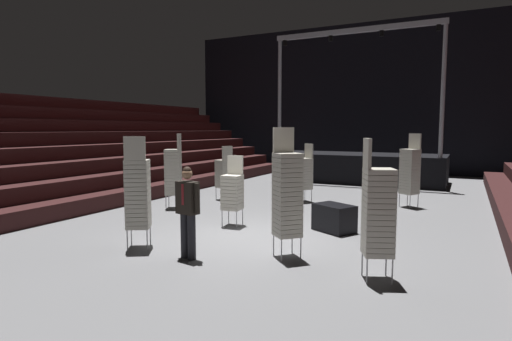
{
  "coord_description": "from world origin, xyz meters",
  "views": [
    {
      "loc": [
        4.24,
        -8.11,
        2.37
      ],
      "look_at": [
        -0.08,
        0.47,
        1.4
      ],
      "focal_mm": 29.28,
      "sensor_mm": 36.0,
      "label": 1
    }
  ],
  "objects_px": {
    "stage_riser": "(359,166)",
    "chair_stack_mid_left": "(410,171)",
    "chair_stack_front_right": "(287,193)",
    "chair_stack_rear_left": "(378,210)",
    "chair_stack_rear_centre": "(173,171)",
    "chair_stack_mid_right": "(138,193)",
    "chair_stack_rear_right": "(304,173)",
    "man_with_tie": "(187,207)",
    "chair_stack_mid_centre": "(224,173)",
    "equipment_road_case": "(334,218)",
    "chair_stack_front_left": "(232,191)"
  },
  "relations": [
    {
      "from": "chair_stack_mid_right",
      "to": "chair_stack_rear_centre",
      "type": "distance_m",
      "value": 4.19
    },
    {
      "from": "chair_stack_mid_centre",
      "to": "equipment_road_case",
      "type": "relative_size",
      "value": 1.99
    },
    {
      "from": "chair_stack_mid_left",
      "to": "equipment_road_case",
      "type": "height_order",
      "value": "chair_stack_mid_left"
    },
    {
      "from": "man_with_tie",
      "to": "chair_stack_rear_right",
      "type": "bearing_deg",
      "value": -77.82
    },
    {
      "from": "stage_riser",
      "to": "chair_stack_mid_left",
      "type": "bearing_deg",
      "value": -63.09
    },
    {
      "from": "chair_stack_mid_left",
      "to": "chair_stack_rear_left",
      "type": "xyz_separation_m",
      "value": [
        0.31,
        -6.71,
        0.0
      ]
    },
    {
      "from": "man_with_tie",
      "to": "chair_stack_front_right",
      "type": "xyz_separation_m",
      "value": [
        1.58,
        0.89,
        0.24
      ]
    },
    {
      "from": "chair_stack_mid_right",
      "to": "chair_stack_rear_right",
      "type": "relative_size",
      "value": 1.18
    },
    {
      "from": "chair_stack_front_right",
      "to": "equipment_road_case",
      "type": "bearing_deg",
      "value": -141.77
    },
    {
      "from": "chair_stack_front_left",
      "to": "chair_stack_mid_left",
      "type": "xyz_separation_m",
      "value": [
        3.55,
        4.52,
        0.25
      ]
    },
    {
      "from": "chair_stack_mid_left",
      "to": "chair_stack_rear_right",
      "type": "height_order",
      "value": "chair_stack_mid_left"
    },
    {
      "from": "chair_stack_mid_centre",
      "to": "chair_stack_rear_left",
      "type": "relative_size",
      "value": 0.81
    },
    {
      "from": "chair_stack_rear_right",
      "to": "chair_stack_mid_centre",
      "type": "bearing_deg",
      "value": 53.47
    },
    {
      "from": "chair_stack_rear_left",
      "to": "equipment_road_case",
      "type": "bearing_deg",
      "value": -175.2
    },
    {
      "from": "chair_stack_mid_right",
      "to": "equipment_road_case",
      "type": "xyz_separation_m",
      "value": [
        3.1,
        3.06,
        -0.8
      ]
    },
    {
      "from": "chair_stack_mid_left",
      "to": "chair_stack_rear_centre",
      "type": "bearing_deg",
      "value": 58.27
    },
    {
      "from": "chair_stack_mid_centre",
      "to": "chair_stack_rear_centre",
      "type": "distance_m",
      "value": 2.04
    },
    {
      "from": "chair_stack_mid_centre",
      "to": "chair_stack_rear_right",
      "type": "distance_m",
      "value": 2.65
    },
    {
      "from": "chair_stack_mid_left",
      "to": "stage_riser",
      "type": "bearing_deg",
      "value": -32.79
    },
    {
      "from": "chair_stack_front_left",
      "to": "chair_stack_mid_centre",
      "type": "distance_m",
      "value": 3.8
    },
    {
      "from": "chair_stack_mid_right",
      "to": "chair_stack_rear_centre",
      "type": "height_order",
      "value": "same"
    },
    {
      "from": "chair_stack_mid_left",
      "to": "chair_stack_mid_right",
      "type": "relative_size",
      "value": 1.0
    },
    {
      "from": "chair_stack_rear_right",
      "to": "chair_stack_front_right",
      "type": "bearing_deg",
      "value": 141.78
    },
    {
      "from": "man_with_tie",
      "to": "chair_stack_mid_right",
      "type": "xyz_separation_m",
      "value": [
        -1.3,
        0.14,
        0.16
      ]
    },
    {
      "from": "chair_stack_rear_right",
      "to": "equipment_road_case",
      "type": "relative_size",
      "value": 2.09
    },
    {
      "from": "chair_stack_mid_left",
      "to": "chair_stack_rear_left",
      "type": "height_order",
      "value": "same"
    },
    {
      "from": "chair_stack_rear_centre",
      "to": "chair_stack_mid_right",
      "type": "bearing_deg",
      "value": -177.35
    },
    {
      "from": "chair_stack_front_left",
      "to": "chair_stack_mid_left",
      "type": "height_order",
      "value": "chair_stack_mid_left"
    },
    {
      "from": "man_with_tie",
      "to": "equipment_road_case",
      "type": "relative_size",
      "value": 1.88
    },
    {
      "from": "stage_riser",
      "to": "chair_stack_rear_centre",
      "type": "height_order",
      "value": "stage_riser"
    },
    {
      "from": "stage_riser",
      "to": "chair_stack_mid_right",
      "type": "bearing_deg",
      "value": -96.88
    },
    {
      "from": "man_with_tie",
      "to": "chair_stack_mid_centre",
      "type": "bearing_deg",
      "value": -54.48
    },
    {
      "from": "man_with_tie",
      "to": "chair_stack_mid_right",
      "type": "relative_size",
      "value": 0.76
    },
    {
      "from": "stage_riser",
      "to": "chair_stack_front_right",
      "type": "relative_size",
      "value": 3.03
    },
    {
      "from": "chair_stack_mid_left",
      "to": "chair_stack_rear_centre",
      "type": "height_order",
      "value": "same"
    },
    {
      "from": "chair_stack_front_left",
      "to": "chair_stack_mid_left",
      "type": "bearing_deg",
      "value": -134.35
    },
    {
      "from": "chair_stack_front_left",
      "to": "chair_stack_front_right",
      "type": "xyz_separation_m",
      "value": [
        2.16,
        -1.74,
        0.34
      ]
    },
    {
      "from": "chair_stack_mid_right",
      "to": "chair_stack_rear_centre",
      "type": "relative_size",
      "value": 1.0
    },
    {
      "from": "man_with_tie",
      "to": "chair_stack_mid_left",
      "type": "xyz_separation_m",
      "value": [
        2.97,
        7.15,
        0.16
      ]
    },
    {
      "from": "chair_stack_mid_left",
      "to": "chair_stack_front_left",
      "type": "bearing_deg",
      "value": 82.14
    },
    {
      "from": "chair_stack_mid_right",
      "to": "equipment_road_case",
      "type": "distance_m",
      "value": 4.42
    },
    {
      "from": "man_with_tie",
      "to": "chair_stack_front_right",
      "type": "bearing_deg",
      "value": -140.23
    },
    {
      "from": "chair_stack_front_left",
      "to": "chair_stack_rear_centre",
      "type": "height_order",
      "value": "chair_stack_rear_centre"
    },
    {
      "from": "man_with_tie",
      "to": "chair_stack_mid_left",
      "type": "distance_m",
      "value": 7.75
    },
    {
      "from": "stage_riser",
      "to": "chair_stack_rear_left",
      "type": "xyz_separation_m",
      "value": [
        3.07,
        -12.16,
        0.39
      ]
    },
    {
      "from": "chair_stack_front_right",
      "to": "chair_stack_rear_left",
      "type": "relative_size",
      "value": 1.08
    },
    {
      "from": "chair_stack_mid_centre",
      "to": "chair_stack_rear_left",
      "type": "distance_m",
      "value": 8.03
    },
    {
      "from": "chair_stack_front_left",
      "to": "chair_stack_mid_right",
      "type": "bearing_deg",
      "value": 67.8
    },
    {
      "from": "chair_stack_front_right",
      "to": "equipment_road_case",
      "type": "height_order",
      "value": "chair_stack_front_right"
    },
    {
      "from": "chair_stack_mid_left",
      "to": "chair_stack_mid_centre",
      "type": "xyz_separation_m",
      "value": [
        -5.69,
        -1.38,
        -0.21
      ]
    }
  ]
}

